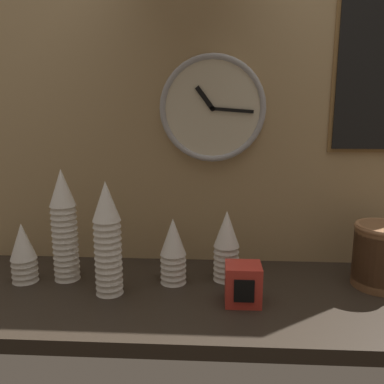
# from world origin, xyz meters

# --- Properties ---
(ground_plane) EXTENTS (1.60, 0.56, 0.04)m
(ground_plane) POSITION_xyz_m (0.00, 0.00, -0.02)
(ground_plane) COLOR black
(wall_tiled_back) EXTENTS (1.60, 0.03, 1.05)m
(wall_tiled_back) POSITION_xyz_m (0.00, 0.27, 0.53)
(wall_tiled_back) COLOR tan
(wall_tiled_back) RESTS_ON ground_plane
(cup_stack_left) EXTENTS (0.08, 0.08, 0.35)m
(cup_stack_left) POSITION_xyz_m (-0.43, 0.06, 0.17)
(cup_stack_left) COLOR white
(cup_stack_left) RESTS_ON ground_plane
(cup_stack_center) EXTENTS (0.08, 0.08, 0.20)m
(cup_stack_center) POSITION_xyz_m (-0.09, 0.05, 0.10)
(cup_stack_center) COLOR white
(cup_stack_center) RESTS_ON ground_plane
(cup_stack_center_right) EXTENTS (0.08, 0.08, 0.22)m
(cup_stack_center_right) POSITION_xyz_m (0.07, 0.09, 0.11)
(cup_stack_center_right) COLOR white
(cup_stack_center_right) RESTS_ON ground_plane
(cup_stack_far_left) EXTENTS (0.08, 0.08, 0.19)m
(cup_stack_far_left) POSITION_xyz_m (-0.55, 0.04, 0.09)
(cup_stack_far_left) COLOR white
(cup_stack_far_left) RESTS_ON ground_plane
(cup_stack_center_left) EXTENTS (0.08, 0.08, 0.33)m
(cup_stack_center_left) POSITION_xyz_m (-0.27, -0.03, 0.17)
(cup_stack_center_left) COLOR white
(cup_stack_center_left) RESTS_ON ground_plane
(bowl_stack_far_right) EXTENTS (0.17, 0.17, 0.19)m
(bowl_stack_far_right) POSITION_xyz_m (0.53, 0.07, 0.10)
(bowl_stack_far_right) COLOR brown
(bowl_stack_far_right) RESTS_ON ground_plane
(wall_clock) EXTENTS (0.35, 0.03, 0.35)m
(wall_clock) POSITION_xyz_m (0.02, 0.23, 0.53)
(wall_clock) COLOR beige
(napkin_dispenser) EXTENTS (0.10, 0.09, 0.11)m
(napkin_dispenser) POSITION_xyz_m (0.11, -0.07, 0.06)
(napkin_dispenser) COLOR red
(napkin_dispenser) RESTS_ON ground_plane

